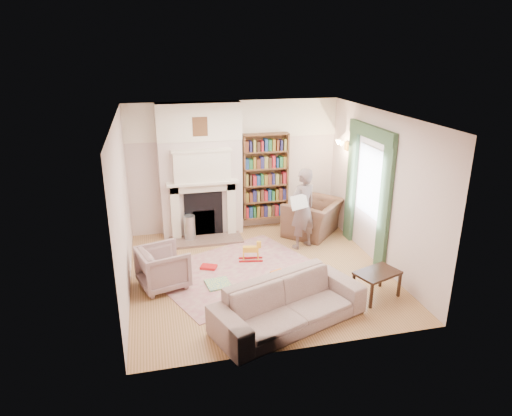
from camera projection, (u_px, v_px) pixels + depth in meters
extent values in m
plane|color=olive|center=(259.00, 273.00, 8.22)|extent=(4.50, 4.50, 0.00)
plane|color=white|center=(260.00, 116.00, 7.27)|extent=(4.50, 4.50, 0.00)
plane|color=beige|center=(235.00, 167.00, 9.81)|extent=(4.50, 0.00, 4.50)
plane|color=beige|center=(302.00, 255.00, 5.68)|extent=(4.50, 0.00, 4.50)
plane|color=beige|center=(122.00, 209.00, 7.26)|extent=(0.00, 4.50, 4.50)
plane|color=beige|center=(380.00, 190.00, 8.23)|extent=(0.00, 4.50, 4.50)
cube|color=beige|center=(201.00, 171.00, 9.48)|extent=(1.70, 0.35, 2.80)
cube|color=silver|center=(203.00, 183.00, 9.28)|extent=(1.47, 0.24, 0.05)
cube|color=black|center=(204.00, 214.00, 9.61)|extent=(0.80, 0.06, 0.96)
cube|color=silver|center=(202.00, 167.00, 9.19)|extent=(1.15, 0.18, 0.62)
cube|color=brown|center=(265.00, 176.00, 9.90)|extent=(1.00, 0.24, 1.85)
cube|color=silver|center=(370.00, 181.00, 8.58)|extent=(0.02, 0.90, 1.30)
cube|color=#2C452D|center=(385.00, 206.00, 8.02)|extent=(0.07, 0.32, 2.40)
cube|color=#2C452D|center=(351.00, 184.00, 9.30)|extent=(0.07, 0.32, 2.40)
cube|color=#2C452D|center=(372.00, 132.00, 8.26)|extent=(0.09, 1.70, 0.24)
cube|color=#B8A98B|center=(237.00, 271.00, 8.24)|extent=(3.39, 3.05, 0.01)
imported|color=#432E24|center=(313.00, 218.00, 9.79)|extent=(1.53, 1.53, 0.75)
imported|color=#A69888|center=(163.00, 267.00, 7.64)|extent=(0.95, 0.94, 0.70)
imported|color=#BCAC9B|center=(289.00, 304.00, 6.60)|extent=(2.45, 1.63, 0.67)
imported|color=#62514F|center=(303.00, 209.00, 8.99)|extent=(0.71, 0.60, 1.65)
cube|color=silver|center=(299.00, 202.00, 8.70)|extent=(0.41, 0.26, 0.27)
cylinder|color=#B6B9BE|center=(190.00, 228.00, 9.48)|extent=(0.28, 0.28, 0.55)
cube|color=#E8E651|center=(218.00, 284.00, 7.77)|extent=(0.45, 0.45, 0.03)
cube|color=red|center=(209.00, 267.00, 8.34)|extent=(0.34, 0.29, 0.05)
cube|color=red|center=(278.00, 272.00, 8.19)|extent=(0.29, 0.26, 0.02)
cube|color=red|center=(266.00, 291.00, 7.57)|extent=(0.29, 0.26, 0.02)
cube|color=red|center=(285.00, 279.00, 7.93)|extent=(0.25, 0.20, 0.02)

